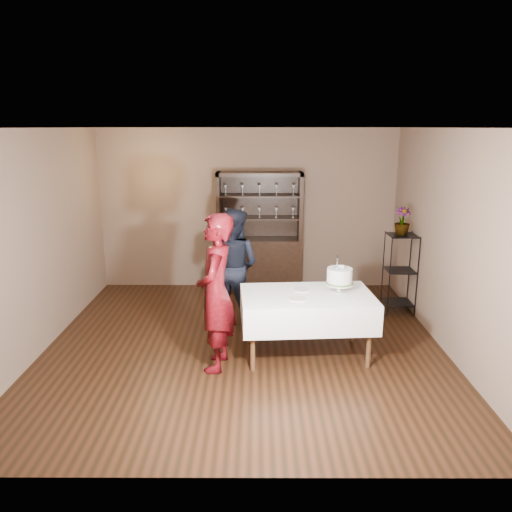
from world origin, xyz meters
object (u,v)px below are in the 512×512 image
object	(u,v)px
china_hutch	(259,252)
man	(233,266)
woman	(216,293)
cake	(339,277)
potted_plant	(402,221)
cake_table	(307,309)
plant_etagere	(400,270)

from	to	relation	value
china_hutch	man	distance (m)	1.47
woman	man	size ratio (longest dim) A/B	1.11
woman	cake	size ratio (longest dim) A/B	3.89
cake	potted_plant	bearing A→B (deg)	51.54
china_hutch	woman	bearing A→B (deg)	-100.02
cake_table	china_hutch	bearing A→B (deg)	102.45
china_hutch	plant_etagere	bearing A→B (deg)	-26.83
china_hutch	potted_plant	distance (m)	2.42
plant_etagere	potted_plant	distance (m)	0.74
china_hutch	potted_plant	bearing A→B (deg)	-26.43
woman	man	world-z (taller)	woman
man	potted_plant	world-z (taller)	man
woman	man	distance (m)	1.44
man	woman	bearing A→B (deg)	106.23
china_hutch	man	world-z (taller)	china_hutch
woman	potted_plant	size ratio (longest dim) A/B	4.54
potted_plant	cake	bearing A→B (deg)	-128.46
man	potted_plant	size ratio (longest dim) A/B	4.10
plant_etagere	cake	size ratio (longest dim) A/B	2.58
plant_etagere	cake_table	size ratio (longest dim) A/B	0.74
china_hutch	cake	xyz separation A→B (m)	(0.95, -2.44, 0.30)
china_hutch	plant_etagere	distance (m)	2.33
cake	cake_table	bearing A→B (deg)	-166.96
china_hutch	cake	distance (m)	2.63
cake	woman	bearing A→B (deg)	-164.48
woman	man	xyz separation A→B (m)	(0.12, 1.43, -0.09)
plant_etagere	potted_plant	xyz separation A→B (m)	(-0.01, 0.02, 0.74)
man	plant_etagere	bearing A→B (deg)	-150.63
plant_etagere	cake	distance (m)	1.82
china_hutch	cake_table	size ratio (longest dim) A/B	1.23
cake_table	potted_plant	distance (m)	2.27
plant_etagere	woman	xyz separation A→B (m)	(-2.58, -1.79, 0.25)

